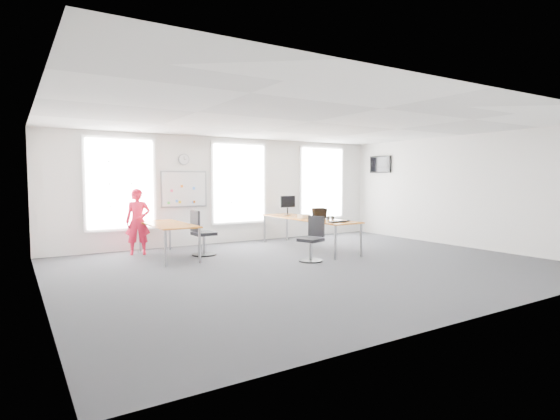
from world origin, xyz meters
TOP-DOWN VIEW (x-y plane):
  - floor at (0.00, 0.00)m, footprint 10.00×10.00m
  - ceiling at (0.00, 0.00)m, footprint 10.00×10.00m
  - wall_back at (0.00, 4.00)m, footprint 10.00×0.00m
  - wall_front at (0.00, -4.00)m, footprint 10.00×0.00m
  - wall_left at (-5.00, 0.00)m, footprint 0.00×10.00m
  - wall_right at (5.00, 0.00)m, footprint 0.00×10.00m
  - window_left at (-3.00, 3.97)m, footprint 1.60×0.06m
  - window_mid at (0.30, 3.97)m, footprint 1.60×0.06m
  - window_right at (3.30, 3.97)m, footprint 1.60×0.06m
  - desk_right at (1.23, 1.83)m, footprint 0.89×3.33m
  - desk_left at (-2.28, 2.51)m, footprint 0.87×2.18m
  - chair_right at (0.30, 0.37)m, footprint 0.56×0.56m
  - chair_left at (-1.52, 2.34)m, footprint 0.58×0.58m
  - person at (-2.76, 3.28)m, footprint 0.67×0.54m
  - whiteboard at (-1.35, 3.97)m, footprint 1.20×0.03m
  - wall_clock at (-1.35, 3.97)m, footprint 0.30×0.04m
  - tv at (4.95, 3.00)m, footprint 0.06×0.90m
  - keyboard at (1.12, 0.49)m, footprint 0.43×0.17m
  - mouse at (1.46, 0.52)m, footprint 0.08×0.12m
  - lens_cap at (1.38, 0.89)m, footprint 0.07×0.07m
  - headphones at (1.34, 1.05)m, footprint 0.18×0.10m
  - laptop_sleeve at (1.33, 1.48)m, footprint 0.35×0.29m
  - paper_stack at (1.12, 1.85)m, footprint 0.29×0.22m
  - monitor at (1.25, 2.84)m, footprint 0.49×0.20m

SIDE VIEW (x-z plane):
  - floor at x=0.00m, z-range 0.00..0.00m
  - chair_right at x=0.30m, z-range -0.06..0.93m
  - chair_left at x=-1.52m, z-range -0.07..1.02m
  - desk_left at x=-2.28m, z-range 0.33..1.12m
  - desk_right at x=1.23m, z-range 0.35..1.16m
  - person at x=-2.76m, z-range 0.00..1.60m
  - lens_cap at x=1.38m, z-range 0.81..0.82m
  - keyboard at x=1.12m, z-range 0.81..0.83m
  - mouse at x=1.46m, z-range 0.81..0.85m
  - paper_stack at x=1.12m, z-range 0.81..0.91m
  - headphones at x=1.34m, z-range 0.81..0.91m
  - laptop_sleeve at x=1.33m, z-range 0.81..1.09m
  - monitor at x=1.25m, z-range 0.87..1.41m
  - wall_back at x=0.00m, z-range -3.50..6.50m
  - wall_front at x=0.00m, z-range -3.50..6.50m
  - wall_left at x=-5.00m, z-range -3.50..6.50m
  - wall_right at x=5.00m, z-range -3.50..6.50m
  - whiteboard at x=-1.35m, z-range 1.10..2.00m
  - window_left at x=-3.00m, z-range 0.60..2.80m
  - window_mid at x=0.30m, z-range 0.60..2.80m
  - window_right at x=3.30m, z-range 0.60..2.80m
  - tv at x=4.95m, z-range 2.02..2.57m
  - wall_clock at x=-1.35m, z-range 2.20..2.50m
  - ceiling at x=0.00m, z-range 3.00..3.00m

